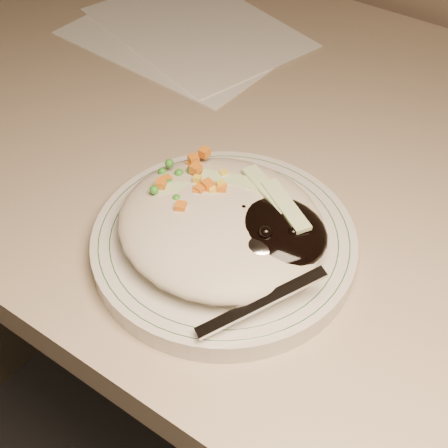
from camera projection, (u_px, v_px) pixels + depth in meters
The scene contains 5 objects.
desk at pixel (380, 306), 0.79m from camera, with size 1.40×0.70×0.74m.
plate at pixel (224, 243), 0.58m from camera, with size 0.25×0.25×0.02m, color silver.
plate_rim at pixel (224, 236), 0.58m from camera, with size 0.23×0.23×0.00m.
meal at pixel (227, 222), 0.56m from camera, with size 0.21×0.19×0.05m.
papers at pixel (188, 32), 0.88m from camera, with size 0.35×0.29×0.00m.
Camera 1 is at (0.11, 0.87, 1.18)m, focal length 50.00 mm.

